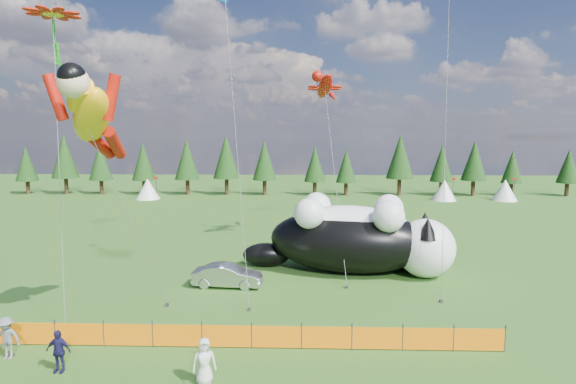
# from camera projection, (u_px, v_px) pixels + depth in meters

# --- Properties ---
(ground) EXTENTS (160.00, 160.00, 0.00)m
(ground) POSITION_uv_depth(u_px,v_px,m) (238.00, 318.00, 21.02)
(ground) COLOR #123309
(ground) RESTS_ON ground
(safety_fence) EXTENTS (22.06, 0.06, 1.10)m
(safety_fence) POSITION_uv_depth(u_px,v_px,m) (227.00, 336.00, 17.98)
(safety_fence) COLOR #262626
(safety_fence) RESTS_ON ground
(tree_line) EXTENTS (90.00, 4.00, 8.00)m
(tree_line) POSITION_uv_depth(u_px,v_px,m) (281.00, 168.00, 65.18)
(tree_line) COLOR black
(tree_line) RESTS_ON ground
(festival_tents) EXTENTS (50.00, 3.20, 2.80)m
(festival_tents) POSITION_uv_depth(u_px,v_px,m) (361.00, 190.00, 60.19)
(festival_tents) COLOR white
(festival_tents) RESTS_ON ground
(cat_large) EXTENTS (13.22, 6.46, 4.80)m
(cat_large) POSITION_uv_depth(u_px,v_px,m) (357.00, 237.00, 27.89)
(cat_large) COLOR black
(cat_large) RESTS_ON ground
(cat_small) EXTENTS (4.77, 3.03, 1.80)m
(cat_small) POSITION_uv_depth(u_px,v_px,m) (413.00, 257.00, 28.42)
(cat_small) COLOR black
(cat_small) RESTS_ON ground
(car) EXTENTS (4.00, 1.63, 1.29)m
(car) POSITION_uv_depth(u_px,v_px,m) (227.00, 275.00, 25.38)
(car) COLOR #B8B8BD
(car) RESTS_ON ground
(spectator_c) EXTENTS (0.95, 0.53, 1.56)m
(spectator_c) POSITION_uv_depth(u_px,v_px,m) (58.00, 351.00, 16.14)
(spectator_c) COLOR #18163E
(spectator_c) RESTS_ON ground
(spectator_d) EXTENTS (1.07, 0.56, 1.64)m
(spectator_d) POSITION_uv_depth(u_px,v_px,m) (6.00, 338.00, 17.10)
(spectator_d) COLOR slate
(spectator_d) RESTS_ON ground
(spectator_e) EXTENTS (0.92, 0.73, 1.64)m
(spectator_e) POSITION_uv_depth(u_px,v_px,m) (204.00, 361.00, 15.31)
(spectator_e) COLOR silver
(spectator_e) RESTS_ON ground
(superhero_kite) EXTENTS (5.98, 6.42, 11.68)m
(superhero_kite) POSITION_uv_depth(u_px,v_px,m) (92.00, 116.00, 18.15)
(superhero_kite) COLOR #F7AC0D
(superhero_kite) RESTS_ON ground
(gecko_kite) EXTENTS (3.26, 13.14, 15.86)m
(gecko_kite) POSITION_uv_depth(u_px,v_px,m) (325.00, 87.00, 33.89)
(gecko_kite) COLOR #B41309
(gecko_kite) RESTS_ON ground
(flower_kite) EXTENTS (4.22, 6.80, 15.55)m
(flower_kite) POSITION_uv_depth(u_px,v_px,m) (53.00, 17.00, 22.82)
(flower_kite) COLOR #B41309
(flower_kite) RESTS_ON ground
(diamond_kite_a) EXTENTS (2.20, 5.28, 17.29)m
(diamond_kite_a) POSITION_uv_depth(u_px,v_px,m) (226.00, 5.00, 24.51)
(diamond_kite_a) COLOR #0C64B6
(diamond_kite_a) RESTS_ON ground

